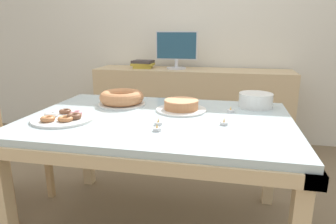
{
  "coord_description": "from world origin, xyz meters",
  "views": [
    {
      "loc": [
        0.39,
        -1.58,
        1.2
      ],
      "look_at": [
        0.08,
        -0.1,
        0.79
      ],
      "focal_mm": 32.0,
      "sensor_mm": 36.0,
      "label": 1
    }
  ],
  "objects_px": {
    "cake_chocolate_round": "(181,106)",
    "tealight_left_edge": "(224,123)",
    "tealight_near_cakes": "(231,111)",
    "computer_monitor": "(176,50)",
    "tealight_right_edge": "(157,129)",
    "plate_stack": "(256,100)",
    "tealight_near_front": "(158,123)",
    "pastry_platter": "(63,117)",
    "tealight_centre": "(182,101)",
    "cake_golden_bundt": "(122,98)",
    "book_stack": "(143,64)"
  },
  "relations": [
    {
      "from": "tealight_centre",
      "to": "book_stack",
      "type": "bearing_deg",
      "value": 118.65
    },
    {
      "from": "computer_monitor",
      "to": "tealight_left_edge",
      "type": "bearing_deg",
      "value": -70.9
    },
    {
      "from": "cake_chocolate_round",
      "to": "pastry_platter",
      "type": "xyz_separation_m",
      "value": [
        -0.6,
        -0.32,
        -0.02
      ]
    },
    {
      "from": "computer_monitor",
      "to": "tealight_near_front",
      "type": "distance_m",
      "value": 1.65
    },
    {
      "from": "tealight_near_cakes",
      "to": "tealight_near_front",
      "type": "height_order",
      "value": "same"
    },
    {
      "from": "tealight_right_edge",
      "to": "tealight_left_edge",
      "type": "height_order",
      "value": "same"
    },
    {
      "from": "tealight_near_cakes",
      "to": "tealight_right_edge",
      "type": "bearing_deg",
      "value": -129.49
    },
    {
      "from": "book_stack",
      "to": "tealight_near_front",
      "type": "relative_size",
      "value": 6.22
    },
    {
      "from": "cake_chocolate_round",
      "to": "tealight_near_front",
      "type": "xyz_separation_m",
      "value": [
        -0.07,
        -0.31,
        -0.02
      ]
    },
    {
      "from": "tealight_near_cakes",
      "to": "tealight_right_edge",
      "type": "xyz_separation_m",
      "value": [
        -0.35,
        -0.42,
        0.0
      ]
    },
    {
      "from": "cake_golden_bundt",
      "to": "tealight_near_front",
      "type": "distance_m",
      "value": 0.51
    },
    {
      "from": "plate_stack",
      "to": "tealight_near_cakes",
      "type": "bearing_deg",
      "value": -133.05
    },
    {
      "from": "computer_monitor",
      "to": "plate_stack",
      "type": "xyz_separation_m",
      "value": [
        0.72,
        -1.12,
        -0.24
      ]
    },
    {
      "from": "computer_monitor",
      "to": "tealight_near_cakes",
      "type": "distance_m",
      "value": 1.43
    },
    {
      "from": "tealight_near_cakes",
      "to": "tealight_near_front",
      "type": "distance_m",
      "value": 0.49
    },
    {
      "from": "tealight_near_cakes",
      "to": "tealight_left_edge",
      "type": "distance_m",
      "value": 0.26
    },
    {
      "from": "cake_golden_bundt",
      "to": "tealight_centre",
      "type": "xyz_separation_m",
      "value": [
        0.38,
        0.14,
        -0.04
      ]
    },
    {
      "from": "cake_chocolate_round",
      "to": "tealight_right_edge",
      "type": "relative_size",
      "value": 7.65
    },
    {
      "from": "cake_golden_bundt",
      "to": "cake_chocolate_round",
      "type": "bearing_deg",
      "value": -9.4
    },
    {
      "from": "book_stack",
      "to": "tealight_near_cakes",
      "type": "xyz_separation_m",
      "value": [
        0.92,
        -1.28,
        -0.12
      ]
    },
    {
      "from": "computer_monitor",
      "to": "tealight_near_cakes",
      "type": "bearing_deg",
      "value": -66.21
    },
    {
      "from": "tealight_near_cakes",
      "to": "tealight_near_front",
      "type": "bearing_deg",
      "value": -137.69
    },
    {
      "from": "cake_golden_bundt",
      "to": "tealight_right_edge",
      "type": "bearing_deg",
      "value": -52.88
    },
    {
      "from": "tealight_near_cakes",
      "to": "book_stack",
      "type": "bearing_deg",
      "value": 125.76
    },
    {
      "from": "pastry_platter",
      "to": "tealight_near_cakes",
      "type": "height_order",
      "value": "pastry_platter"
    },
    {
      "from": "computer_monitor",
      "to": "tealight_near_cakes",
      "type": "relative_size",
      "value": 10.6
    },
    {
      "from": "tealight_centre",
      "to": "tealight_near_front",
      "type": "bearing_deg",
      "value": -94.74
    },
    {
      "from": "tealight_centre",
      "to": "tealight_left_edge",
      "type": "height_order",
      "value": "same"
    },
    {
      "from": "cake_chocolate_round",
      "to": "pastry_platter",
      "type": "bearing_deg",
      "value": -151.58
    },
    {
      "from": "cake_chocolate_round",
      "to": "tealight_centre",
      "type": "xyz_separation_m",
      "value": [
        -0.03,
        0.2,
        -0.02
      ]
    },
    {
      "from": "plate_stack",
      "to": "tealight_right_edge",
      "type": "height_order",
      "value": "plate_stack"
    },
    {
      "from": "pastry_platter",
      "to": "tealight_right_edge",
      "type": "distance_m",
      "value": 0.55
    },
    {
      "from": "cake_chocolate_round",
      "to": "tealight_left_edge",
      "type": "bearing_deg",
      "value": -41.61
    },
    {
      "from": "tealight_right_edge",
      "to": "computer_monitor",
      "type": "bearing_deg",
      "value": 97.23
    },
    {
      "from": "plate_stack",
      "to": "tealight_near_cakes",
      "type": "height_order",
      "value": "plate_stack"
    },
    {
      "from": "tealight_right_edge",
      "to": "tealight_near_front",
      "type": "height_order",
      "value": "same"
    },
    {
      "from": "cake_golden_bundt",
      "to": "tealight_near_front",
      "type": "relative_size",
      "value": 7.6
    },
    {
      "from": "computer_monitor",
      "to": "tealight_near_cakes",
      "type": "xyz_separation_m",
      "value": [
        0.56,
        -1.28,
        -0.27
      ]
    },
    {
      "from": "computer_monitor",
      "to": "cake_chocolate_round",
      "type": "xyz_separation_m",
      "value": [
        0.27,
        -1.3,
        -0.25
      ]
    },
    {
      "from": "tealight_centre",
      "to": "plate_stack",
      "type": "bearing_deg",
      "value": -2.02
    },
    {
      "from": "cake_chocolate_round",
      "to": "tealight_left_edge",
      "type": "distance_m",
      "value": 0.35
    },
    {
      "from": "book_stack",
      "to": "plate_stack",
      "type": "bearing_deg",
      "value": -46.08
    },
    {
      "from": "plate_stack",
      "to": "tealight_centre",
      "type": "relative_size",
      "value": 5.25
    },
    {
      "from": "tealight_left_edge",
      "to": "tealight_right_edge",
      "type": "bearing_deg",
      "value": -152.47
    },
    {
      "from": "tealight_right_edge",
      "to": "tealight_near_cakes",
      "type": "bearing_deg",
      "value": 50.51
    },
    {
      "from": "computer_monitor",
      "to": "tealight_right_edge",
      "type": "distance_m",
      "value": 1.74
    },
    {
      "from": "tealight_near_front",
      "to": "tealight_right_edge",
      "type": "bearing_deg",
      "value": -80.14
    },
    {
      "from": "cake_chocolate_round",
      "to": "plate_stack",
      "type": "height_order",
      "value": "plate_stack"
    },
    {
      "from": "cake_golden_bundt",
      "to": "plate_stack",
      "type": "height_order",
      "value": "cake_golden_bundt"
    },
    {
      "from": "cake_chocolate_round",
      "to": "tealight_right_edge",
      "type": "bearing_deg",
      "value": -97.55
    }
  ]
}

